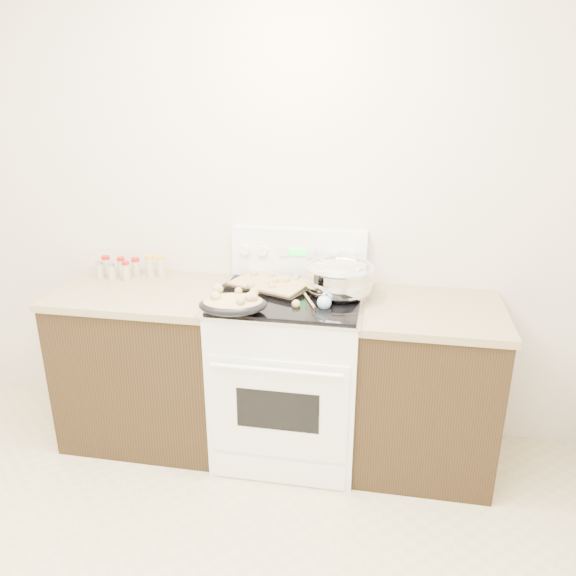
# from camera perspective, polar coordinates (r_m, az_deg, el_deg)

# --- Properties ---
(room_shell) EXTENTS (4.10, 3.60, 2.75)m
(room_shell) POSITION_cam_1_polar(r_m,az_deg,el_deg) (1.55, -22.56, 7.69)
(room_shell) COLOR beige
(room_shell) RESTS_ON ground
(counter_left) EXTENTS (0.93, 0.67, 0.92)m
(counter_left) POSITION_cam_1_polar(r_m,az_deg,el_deg) (3.38, -13.93, -7.34)
(counter_left) COLOR black
(counter_left) RESTS_ON ground
(counter_right) EXTENTS (0.73, 0.67, 0.92)m
(counter_right) POSITION_cam_1_polar(r_m,az_deg,el_deg) (3.12, 13.70, -9.75)
(counter_right) COLOR black
(counter_right) RESTS_ON ground
(kitchen_range) EXTENTS (0.78, 0.73, 1.22)m
(kitchen_range) POSITION_cam_1_polar(r_m,az_deg,el_deg) (3.13, 0.18, -8.43)
(kitchen_range) COLOR white
(kitchen_range) RESTS_ON ground
(mixing_bowl) EXTENTS (0.45, 0.45, 0.21)m
(mixing_bowl) POSITION_cam_1_polar(r_m,az_deg,el_deg) (2.92, 5.25, 0.81)
(mixing_bowl) COLOR silver
(mixing_bowl) RESTS_ON kitchen_range
(roasting_pan) EXTENTS (0.37, 0.29, 0.12)m
(roasting_pan) POSITION_cam_1_polar(r_m,az_deg,el_deg) (2.71, -5.60, -1.53)
(roasting_pan) COLOR black
(roasting_pan) RESTS_ON kitchen_range
(baking_sheet) EXTENTS (0.52, 0.44, 0.06)m
(baking_sheet) POSITION_cam_1_polar(r_m,az_deg,el_deg) (3.04, -1.75, 0.41)
(baking_sheet) COLOR black
(baking_sheet) RESTS_ON kitchen_range
(wooden_spoon) EXTENTS (0.12, 0.24, 0.04)m
(wooden_spoon) POSITION_cam_1_polar(r_m,az_deg,el_deg) (2.81, 1.27, -1.41)
(wooden_spoon) COLOR tan
(wooden_spoon) RESTS_ON kitchen_range
(blue_ladle) EXTENTS (0.12, 0.25, 0.09)m
(blue_ladle) POSITION_cam_1_polar(r_m,az_deg,el_deg) (2.78, 3.85, -1.30)
(blue_ladle) COLOR #90BFD7
(blue_ladle) RESTS_ON kitchen_range
(spice_jars) EXTENTS (0.38, 0.15, 0.13)m
(spice_jars) POSITION_cam_1_polar(r_m,az_deg,el_deg) (3.39, -15.88, 2.05)
(spice_jars) COLOR #BFB28C
(spice_jars) RESTS_ON counter_left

